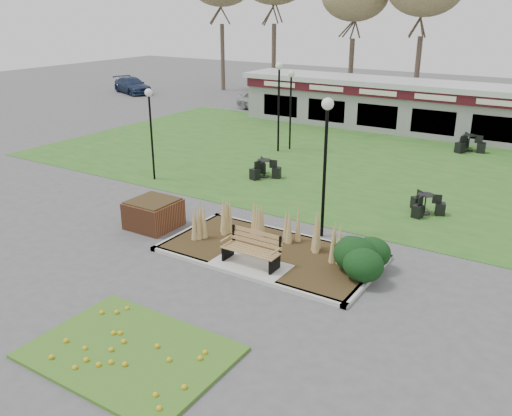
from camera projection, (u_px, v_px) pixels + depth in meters
The scene contains 17 objects.
ground at pixel (248, 270), 15.20m from camera, with size 100.00×100.00×0.00m, color #515154.
lawn at pixel (391, 168), 24.69m from camera, with size 34.00×16.00×0.02m, color #286620.
flower_bed at pixel (130, 351), 11.53m from camera, with size 4.20×3.00×0.16m.
planting_bed at pixel (311, 252), 15.50m from camera, with size 6.75×3.40×1.27m.
park_bench at pixel (252, 248), 15.19m from camera, with size 1.70×0.66×0.93m.
brick_planter at pixel (154, 213), 18.02m from camera, with size 1.50×1.50×0.95m.
food_pavilion at pixel (441, 109), 30.48m from camera, with size 24.60×3.40×2.90m.
lamp_post_near_left at pixel (150, 114), 22.14m from camera, with size 0.32×0.32×3.83m.
lamp_post_near_right at pixel (326, 138), 16.33m from camera, with size 0.37×0.37×4.43m.
lamp_post_mid_left at pixel (291, 93), 26.91m from camera, with size 0.33×0.33×3.98m.
lamp_post_far_left at pixel (279, 87), 26.40m from camera, with size 0.37×0.37×4.42m.
bistro_set_a at pixel (264, 171), 23.33m from camera, with size 1.38×1.37×0.76m.
bistro_set_c at pixel (425, 207), 19.21m from camera, with size 1.33×1.28×0.72m.
bistro_set_d at pixel (468, 146), 27.41m from camera, with size 1.39×1.58×0.84m.
car_silver at pixel (261, 101), 37.88m from camera, with size 1.61×4.00×1.36m, color #B1B1B6.
car_black at pixel (278, 99), 38.76m from camera, with size 1.43×4.11×1.36m, color black.
car_blue at pixel (132, 85), 45.45m from camera, with size 1.82×4.47×1.30m, color navy.
Camera 1 is at (7.47, -11.38, 6.99)m, focal length 38.00 mm.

